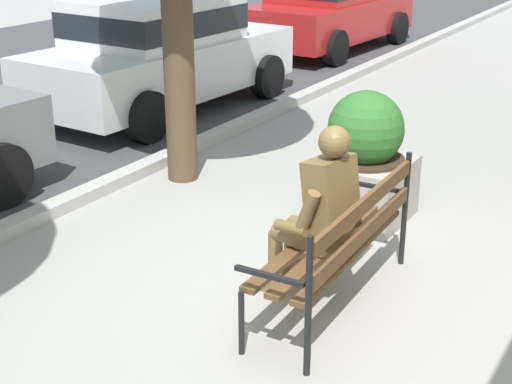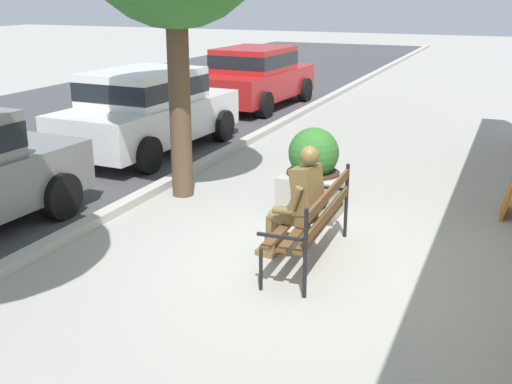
# 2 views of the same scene
# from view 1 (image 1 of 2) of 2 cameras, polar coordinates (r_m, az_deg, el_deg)

# --- Properties ---
(ground_plane) EXTENTS (80.00, 80.00, 0.00)m
(ground_plane) POSITION_cam_1_polar(r_m,az_deg,el_deg) (5.62, 5.16, -8.19)
(ground_plane) COLOR #9E9B93
(curb_stone) EXTENTS (60.00, 0.20, 0.12)m
(curb_stone) POSITION_cam_1_polar(r_m,az_deg,el_deg) (7.20, -15.95, -1.57)
(curb_stone) COLOR #B2AFA8
(curb_stone) RESTS_ON ground
(park_bench) EXTENTS (1.82, 0.59, 0.95)m
(park_bench) POSITION_cam_1_polar(r_m,az_deg,el_deg) (5.31, 6.58, -3.51)
(park_bench) COLOR brown
(park_bench) RESTS_ON ground
(bronze_statue_seated) EXTENTS (0.74, 0.79, 1.37)m
(bronze_statue_seated) POSITION_cam_1_polar(r_m,az_deg,el_deg) (5.32, 4.52, -1.90)
(bronze_statue_seated) COLOR brown
(bronze_statue_seated) RESTS_ON ground
(concrete_planter) EXTENTS (0.81, 0.81, 1.20)m
(concrete_planter) POSITION_cam_1_polar(r_m,az_deg,el_deg) (6.86, 8.21, 2.33)
(concrete_planter) COLOR #A8A399
(concrete_planter) RESTS_ON ground
(parked_car_white) EXTENTS (4.17, 2.07, 1.56)m
(parked_car_white) POSITION_cam_1_polar(r_m,az_deg,el_deg) (10.55, -7.29, 10.67)
(parked_car_white) COLOR silver
(parked_car_white) RESTS_ON ground
(parked_car_red) EXTENTS (4.17, 2.07, 1.56)m
(parked_car_red) POSITION_cam_1_polar(r_m,az_deg,el_deg) (14.97, 5.58, 13.86)
(parked_car_red) COLOR #B21E1E
(parked_car_red) RESTS_ON ground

